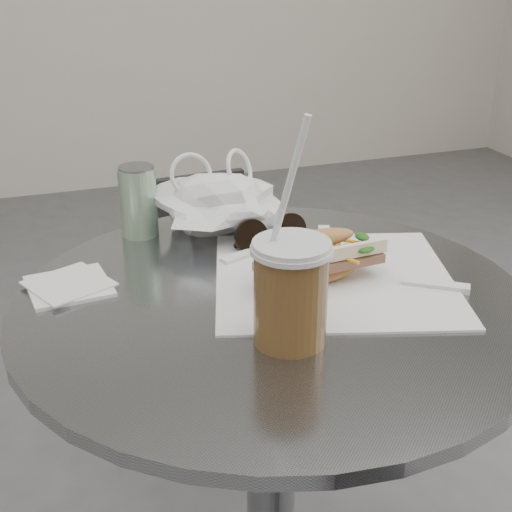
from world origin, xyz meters
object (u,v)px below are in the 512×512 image
object	(u,v)px
chair_far	(213,326)
banh_mi	(319,258)
cafe_table	(271,447)
iced_coffee	(291,291)
drink_can	(138,201)
sunglasses	(270,236)

from	to	relation	value
chair_far	banh_mi	xyz separation A→B (m)	(-0.01, -0.66, 0.48)
banh_mi	cafe_table	bearing A→B (deg)	-170.58
cafe_table	iced_coffee	world-z (taller)	iced_coffee
cafe_table	drink_can	distance (m)	0.47
sunglasses	chair_far	bearing A→B (deg)	82.06
iced_coffee	sunglasses	bearing A→B (deg)	74.56
chair_far	banh_mi	world-z (taller)	banh_mi
cafe_table	chair_far	xyz separation A→B (m)	(0.09, 0.68, -0.16)
banh_mi	sunglasses	xyz separation A→B (m)	(-0.02, 0.15, -0.02)
iced_coffee	chair_far	bearing A→B (deg)	81.80
banh_mi	iced_coffee	size ratio (longest dim) A/B	0.83
iced_coffee	drink_can	xyz separation A→B (m)	(-0.11, 0.42, -0.01)
banh_mi	chair_far	bearing A→B (deg)	84.06
cafe_table	banh_mi	xyz separation A→B (m)	(0.08, 0.02, 0.32)
banh_mi	sunglasses	distance (m)	0.15
drink_can	banh_mi	bearing A→B (deg)	-52.40
drink_can	cafe_table	bearing A→B (deg)	-65.60
chair_far	drink_can	world-z (taller)	drink_can
chair_far	banh_mi	distance (m)	0.82
chair_far	iced_coffee	bearing A→B (deg)	77.53
chair_far	banh_mi	size ratio (longest dim) A/B	2.71
banh_mi	iced_coffee	xyz separation A→B (m)	(-0.10, -0.14, 0.03)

